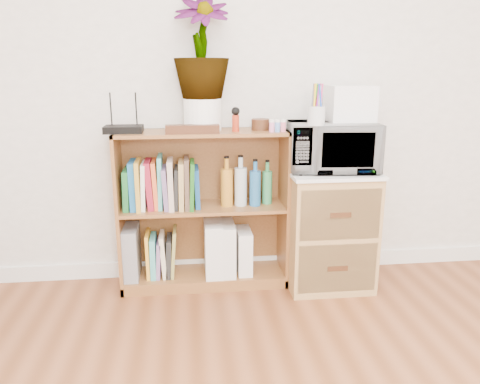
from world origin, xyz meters
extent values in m
cube|color=white|center=(0.00, 2.24, 0.05)|extent=(4.00, 0.02, 0.10)
cube|color=brown|center=(-0.35, 2.10, 0.47)|extent=(1.00, 0.30, 0.95)
cube|color=#9E7542|center=(0.40, 2.02, 0.35)|extent=(0.50, 0.45, 0.70)
imported|color=white|center=(0.40, 2.02, 0.86)|extent=(0.53, 0.38, 0.28)
cylinder|color=silver|center=(0.27, 1.90, 1.05)|extent=(0.09, 0.09, 0.10)
cube|color=white|center=(0.51, 2.07, 1.10)|extent=(0.26, 0.22, 0.20)
cube|color=black|center=(-0.79, 2.08, 0.97)|extent=(0.21, 0.14, 0.04)
imported|color=white|center=(-0.50, 2.07, 0.97)|extent=(0.13, 0.13, 0.03)
cylinder|color=white|center=(-0.34, 2.12, 1.04)|extent=(0.21, 0.21, 0.18)
imported|color=#39742E|center=(-0.34, 2.12, 1.41)|extent=(0.31, 0.31, 0.55)
cube|color=#391B0F|center=(-0.40, 2.00, 0.97)|extent=(0.30, 0.07, 0.05)
cylinder|color=#AE2D15|center=(-0.16, 2.06, 1.00)|extent=(0.04, 0.04, 0.09)
cylinder|color=#38210F|center=(-0.01, 2.11, 0.98)|extent=(0.11, 0.11, 0.06)
cube|color=pink|center=(0.07, 2.01, 0.98)|extent=(0.11, 0.04, 0.05)
cube|color=gray|center=(-0.79, 2.10, 0.23)|extent=(0.09, 0.25, 0.31)
cube|color=silver|center=(-0.30, 2.09, 0.23)|extent=(0.10, 0.26, 0.33)
cube|color=silver|center=(-0.22, 2.09, 0.23)|extent=(0.10, 0.26, 0.32)
cube|color=white|center=(-0.11, 2.09, 0.21)|extent=(0.09, 0.22, 0.27)
cube|color=#1C6A2E|center=(-0.79, 2.10, 0.62)|extent=(0.04, 0.20, 0.24)
cube|color=#1B64A4|center=(-0.76, 2.10, 0.64)|extent=(0.04, 0.20, 0.28)
cube|color=gold|center=(-0.72, 2.10, 0.65)|extent=(0.02, 0.20, 0.29)
cube|color=white|center=(-0.69, 2.10, 0.63)|extent=(0.03, 0.20, 0.27)
cube|color=maroon|center=(-0.66, 2.10, 0.64)|extent=(0.05, 0.20, 0.28)
cube|color=#EF5B2A|center=(-0.63, 2.10, 0.64)|extent=(0.04, 0.20, 0.28)
cube|color=teal|center=(-0.60, 2.10, 0.65)|extent=(0.03, 0.20, 0.31)
cube|color=slate|center=(-0.57, 2.10, 0.62)|extent=(0.04, 0.20, 0.24)
cube|color=#C6AA9A|center=(-0.54, 2.10, 0.65)|extent=(0.03, 0.20, 0.29)
cube|color=black|center=(-0.51, 2.10, 0.62)|extent=(0.03, 0.20, 0.24)
cube|color=tan|center=(-0.48, 2.10, 0.64)|extent=(0.04, 0.20, 0.28)
cube|color=brown|center=(-0.44, 2.10, 0.65)|extent=(0.03, 0.20, 0.30)
cube|color=#1B621A|center=(-0.42, 2.10, 0.64)|extent=(0.03, 0.20, 0.28)
cube|color=navy|center=(-0.39, 2.10, 0.62)|extent=(0.03, 0.20, 0.23)
cylinder|color=#BC7B23|center=(-0.21, 2.10, 0.65)|extent=(0.07, 0.07, 0.29)
cylinder|color=#AFBEC6|center=(-0.13, 2.10, 0.65)|extent=(0.07, 0.07, 0.29)
cylinder|color=#22639F|center=(-0.04, 2.10, 0.64)|extent=(0.07, 0.07, 0.27)
cylinder|color=#328B51|center=(0.04, 2.10, 0.63)|extent=(0.06, 0.06, 0.26)
cube|color=gold|center=(-0.69, 2.10, 0.21)|extent=(0.02, 0.19, 0.27)
cube|color=#47ABA7|center=(-0.66, 2.10, 0.19)|extent=(0.03, 0.19, 0.25)
cube|color=slate|center=(-0.63, 2.10, 0.18)|extent=(0.04, 0.19, 0.22)
cube|color=beige|center=(-0.60, 2.10, 0.20)|extent=(0.04, 0.19, 0.26)
cube|color=black|center=(-0.57, 2.10, 0.19)|extent=(0.04, 0.19, 0.24)
cube|color=olive|center=(-0.54, 2.10, 0.21)|extent=(0.04, 0.19, 0.29)
camera|label=1|loc=(-0.44, -0.59, 1.31)|focal=35.00mm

